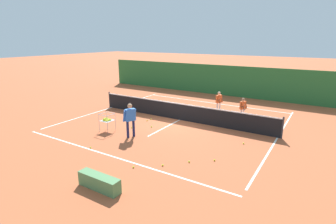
{
  "coord_description": "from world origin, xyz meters",
  "views": [
    {
      "loc": [
        6.99,
        -12.47,
        4.5
      ],
      "look_at": [
        0.06,
        -1.38,
        0.81
      ],
      "focal_mm": 27.95,
      "sensor_mm": 36.0,
      "label": 1
    }
  ],
  "objects": [
    {
      "name": "student_1",
      "position": [
        2.99,
        1.98,
        0.76
      ],
      "size": [
        0.41,
        0.69,
        1.27
      ],
      "color": "silver",
      "rests_on": "ground"
    },
    {
      "name": "line_baseline_near",
      "position": [
        0.0,
        -5.61,
        0.0
      ],
      "size": [
        10.56,
        0.08,
        0.01
      ],
      "primitive_type": "cube",
      "color": "white",
      "rests_on": "ground"
    },
    {
      "name": "tennis_ball_10",
      "position": [
        -1.44,
        -2.55,
        0.03
      ],
      "size": [
        0.07,
        0.07,
        0.07
      ],
      "primitive_type": "sphere",
      "color": "yellow",
      "rests_on": "ground"
    },
    {
      "name": "tennis_ball_8",
      "position": [
        1.42,
        -5.9,
        0.03
      ],
      "size": [
        0.07,
        0.07,
        0.07
      ],
      "primitive_type": "sphere",
      "color": "yellow",
      "rests_on": "ground"
    },
    {
      "name": "instructor",
      "position": [
        -0.65,
        -3.55,
        0.97
      ],
      "size": [
        0.48,
        0.82,
        1.62
      ],
      "color": "#191E4C",
      "rests_on": "ground"
    },
    {
      "name": "tennis_ball_2",
      "position": [
        3.69,
        -3.84,
        0.03
      ],
      "size": [
        0.07,
        0.07,
        0.07
      ],
      "primitive_type": "sphere",
      "color": "yellow",
      "rests_on": "ground"
    },
    {
      "name": "tennis_ball_5",
      "position": [
        4.14,
        -1.61,
        0.03
      ],
      "size": [
        0.07,
        0.07,
        0.07
      ],
      "primitive_type": "sphere",
      "color": "yellow",
      "rests_on": "ground"
    },
    {
      "name": "tennis_ball_9",
      "position": [
        -1.46,
        -1.18,
        0.03
      ],
      "size": [
        0.07,
        0.07,
        0.07
      ],
      "primitive_type": "sphere",
      "color": "yellow",
      "rests_on": "ground"
    },
    {
      "name": "tennis_ball_3",
      "position": [
        -1.23,
        -5.51,
        0.03
      ],
      "size": [
        0.07,
        0.07,
        0.07
      ],
      "primitive_type": "sphere",
      "color": "yellow",
      "rests_on": "ground"
    },
    {
      "name": "windscreen_fence",
      "position": [
        0.0,
        7.79,
        1.21
      ],
      "size": [
        23.22,
        0.08,
        2.43
      ],
      "primitive_type": "cube",
      "color": "#286B33",
      "rests_on": "ground"
    },
    {
      "name": "line_baseline_far",
      "position": [
        0.0,
        4.78,
        0.0
      ],
      "size": [
        10.56,
        0.08,
        0.01
      ],
      "primitive_type": "cube",
      "color": "white",
      "rests_on": "ground"
    },
    {
      "name": "line_sideline_west",
      "position": [
        -5.28,
        0.0,
        0.0
      ],
      "size": [
        0.08,
        10.39,
        0.01
      ],
      "primitive_type": "cube",
      "color": "white",
      "rests_on": "ground"
    },
    {
      "name": "line_service_center",
      "position": [
        0.0,
        0.0,
        0.0
      ],
      "size": [
        0.08,
        6.2,
        0.01
      ],
      "primitive_type": "cube",
      "color": "white",
      "rests_on": "ground"
    },
    {
      "name": "student_0",
      "position": [
        1.31,
        2.59,
        0.81
      ],
      "size": [
        0.42,
        0.71,
        1.34
      ],
      "color": "silver",
      "rests_on": "ground"
    },
    {
      "name": "tennis_ball_7",
      "position": [
        2.24,
        -5.23,
        0.03
      ],
      "size": [
        0.07,
        0.07,
        0.07
      ],
      "primitive_type": "sphere",
      "color": "yellow",
      "rests_on": "ground"
    },
    {
      "name": "line_sideline_east",
      "position": [
        5.28,
        0.0,
        0.0
      ],
      "size": [
        0.08,
        10.39,
        0.01
      ],
      "primitive_type": "cube",
      "color": "white",
      "rests_on": "ground"
    },
    {
      "name": "ground_plane",
      "position": [
        0.0,
        0.0,
        0.0
      ],
      "size": [
        120.0,
        120.0,
        0.0
      ],
      "primitive_type": "plane",
      "color": "#B25633"
    },
    {
      "name": "tennis_ball_4",
      "position": [
        2.93,
        -4.47,
        0.03
      ],
      "size": [
        0.07,
        0.07,
        0.07
      ],
      "primitive_type": "sphere",
      "color": "yellow",
      "rests_on": "ground"
    },
    {
      "name": "tennis_ball_6",
      "position": [
        -3.51,
        -2.5,
        0.03
      ],
      "size": [
        0.07,
        0.07,
        0.07
      ],
      "primitive_type": "sphere",
      "color": "yellow",
      "rests_on": "ground"
    },
    {
      "name": "courtside_bench",
      "position": [
        1.4,
        -7.52,
        0.23
      ],
      "size": [
        1.5,
        0.36,
        0.46
      ],
      "primitive_type": "cube",
      "color": "#4C7F4C",
      "rests_on": "ground"
    },
    {
      "name": "tennis_net",
      "position": [
        0.0,
        0.0,
        0.5
      ],
      "size": [
        10.96,
        0.08,
        1.05
      ],
      "color": "#333338",
      "rests_on": "ground"
    },
    {
      "name": "ball_cart",
      "position": [
        -2.18,
        -3.54,
        0.59
      ],
      "size": [
        0.58,
        0.58,
        0.9
      ],
      "color": "#B7B7BC",
      "rests_on": "ground"
    },
    {
      "name": "tennis_ball_0",
      "position": [
        -0.62,
        -1.92,
        0.03
      ],
      "size": [
        0.07,
        0.07,
        0.07
      ],
      "primitive_type": "sphere",
      "color": "yellow",
      "rests_on": "ground"
    },
    {
      "name": "tennis_ball_1",
      "position": [
        -1.43,
        -0.83,
        0.03
      ],
      "size": [
        0.07,
        0.07,
        0.07
      ],
      "primitive_type": "sphere",
      "color": "yellow",
      "rests_on": "ground"
    }
  ]
}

